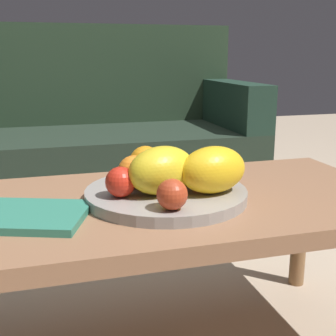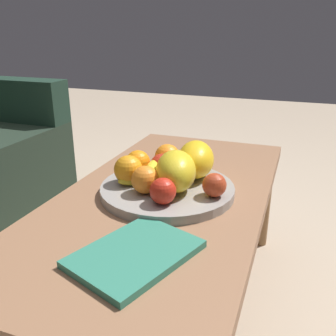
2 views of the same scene
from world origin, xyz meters
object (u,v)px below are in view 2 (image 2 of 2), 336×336
melon_large_front (196,159)px  banana_bunch (149,175)px  melon_smaller_beside (176,171)px  apple_left (163,191)px  orange_left (138,163)px  magazine (135,254)px  coffee_table (165,208)px  fruit_bowl (168,189)px  orange_right (167,157)px  apple_front (162,166)px  orange_front (145,180)px  orange_back (128,170)px  apple_right (214,185)px

melon_large_front → banana_bunch: bearing=133.9°
melon_smaller_beside → apple_left: size_ratio=2.43×
orange_left → magazine: 0.40m
coffee_table → melon_large_front: 0.17m
fruit_bowl → orange_right: 0.14m
magazine → apple_front: bearing=32.7°
orange_front → fruit_bowl: bearing=-27.2°
melon_smaller_beside → banana_bunch: 0.09m
orange_left → coffee_table: bearing=-115.3°
apple_left → fruit_bowl: bearing=14.0°
melon_smaller_beside → orange_front: 0.09m
fruit_bowl → apple_left: apple_left is taller
orange_left → orange_back: orange_back is taller
apple_front → apple_right: size_ratio=1.12×
fruit_bowl → apple_right: size_ratio=5.91×
apple_left → orange_back: bearing=57.3°
orange_right → banana_bunch: orange_right is taller
melon_smaller_beside → melon_large_front: bearing=-11.8°
melon_large_front → melon_smaller_beside: size_ratio=0.99×
coffee_table → fruit_bowl: 0.06m
melon_large_front → orange_left: (-0.05, 0.17, -0.02)m
banana_bunch → orange_front: bearing=-165.4°
melon_smaller_beside → banana_bunch: bearing=83.9°
fruit_bowl → apple_right: 0.15m
orange_left → apple_right: bearing=-106.7°
fruit_bowl → melon_large_front: melon_large_front is taller
orange_left → banana_bunch: bearing=-134.4°
magazine → orange_back: bearing=47.9°
melon_large_front → apple_front: 0.10m
fruit_bowl → orange_right: orange_right is taller
orange_back → apple_left: bearing=-122.7°
orange_front → orange_left: (0.12, 0.07, -0.00)m
coffee_table → orange_front: 0.13m
orange_left → banana_bunch: orange_left is taller
melon_large_front → orange_right: 0.10m
coffee_table → orange_right: (0.12, 0.04, 0.11)m
orange_back → apple_front: 0.10m
fruit_bowl → orange_right: (0.12, 0.05, 0.05)m
coffee_table → magazine: 0.33m
orange_left → orange_back: 0.07m
orange_right → magazine: (-0.44, -0.09, -0.06)m
orange_left → apple_left: (-0.16, -0.14, -0.00)m
orange_left → apple_left: orange_left is taller
orange_back → magazine: orange_back is taller
orange_left → magazine: orange_left is taller
melon_smaller_beside → banana_bunch: (0.01, 0.08, -0.03)m
coffee_table → fruit_bowl: fruit_bowl is taller
fruit_bowl → melon_smaller_beside: 0.08m
orange_front → orange_right: orange_right is taller
fruit_bowl → banana_bunch: 0.07m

